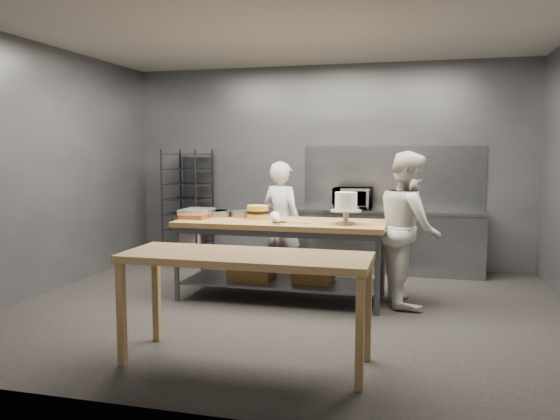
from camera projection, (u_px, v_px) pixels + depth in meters
The scene contains 16 objects.
ground at pixel (285, 309), 5.98m from camera, with size 6.00×6.00×0.00m, color black.
back_wall at pixel (325, 166), 8.23m from camera, with size 6.00×0.04×3.00m, color #4C4F54.
work_table at pixel (280, 250), 6.35m from camera, with size 2.40×0.90×0.92m.
near_counter at pixel (246, 264), 4.37m from camera, with size 2.00×0.70×0.90m.
back_counter at pixel (390, 241), 7.79m from camera, with size 2.60×0.60×0.90m.
splashback_panel at pixel (392, 177), 7.98m from camera, with size 2.60×0.02×0.90m, color slate.
speed_rack at pixel (188, 208), 8.43m from camera, with size 0.63×0.68×1.75m.
chef_behind at pixel (282, 222), 7.16m from camera, with size 0.58×0.38×1.59m, color silver.
chef_right at pixel (409, 228), 6.11m from camera, with size 0.84×0.65×1.72m, color silver.
microwave at pixel (352, 198), 7.86m from camera, with size 0.54×0.37×0.30m, color black.
frosted_cake_stand at pixel (346, 204), 5.97m from camera, with size 0.34×0.34×0.35m.
layer_cake at pixel (258, 212), 6.48m from camera, with size 0.25×0.25×0.16m.
cake_pans at pixel (225, 213), 6.71m from camera, with size 0.62×0.33×0.07m.
piping_bag at pixel (277, 219), 6.01m from camera, with size 0.12×0.12×0.38m, color white.
offset_spatula at pixel (290, 223), 6.10m from camera, with size 0.36×0.02×0.02m.
pastry_clamshells at pixel (197, 213), 6.57m from camera, with size 0.32×0.42×0.11m.
Camera 1 is at (1.40, -5.66, 1.71)m, focal length 35.00 mm.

